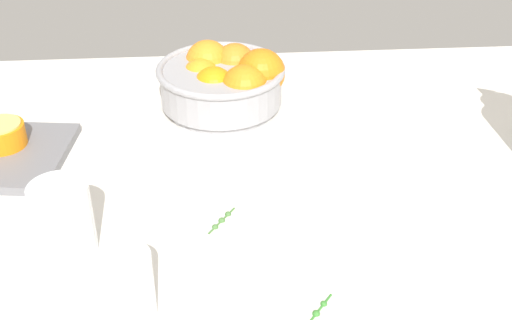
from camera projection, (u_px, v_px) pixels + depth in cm
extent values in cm
cube|color=silver|center=(280.00, 182.00, 99.40)|extent=(110.62, 88.25, 3.00)
cylinder|color=#99999E|center=(222.00, 104.00, 115.84)|extent=(19.16, 19.16, 1.20)
cylinder|color=#99999E|center=(221.00, 85.00, 113.86)|extent=(20.83, 20.83, 6.10)
torus|color=#99999E|center=(221.00, 69.00, 112.20)|extent=(22.03, 22.03, 1.20)
sphere|color=orange|center=(261.00, 73.00, 112.11)|extent=(8.27, 8.27, 8.27)
sphere|color=orange|center=(235.00, 63.00, 116.85)|extent=(7.23, 7.23, 7.23)
sphere|color=orange|center=(208.00, 62.00, 117.18)|extent=(7.94, 7.94, 7.94)
sphere|color=orange|center=(201.00, 78.00, 114.37)|extent=(6.76, 6.76, 6.76)
sphere|color=orange|center=(214.00, 87.00, 111.01)|extent=(7.03, 7.03, 7.03)
sphere|color=orange|center=(245.00, 88.00, 109.53)|extent=(8.01, 8.01, 8.01)
cylinder|color=white|center=(63.00, 220.00, 81.35)|extent=(7.35, 7.35, 9.82)
cylinder|color=#F99D38|center=(66.00, 235.00, 82.64)|extent=(6.46, 6.46, 5.06)
cylinder|color=white|center=(127.00, 286.00, 72.42)|extent=(6.04, 6.04, 8.54)
cylinder|color=#F3A13C|center=(128.00, 293.00, 72.95)|extent=(5.31, 5.31, 6.58)
cylinder|color=orange|center=(1.00, 135.00, 101.88)|extent=(7.30, 7.30, 3.46)
cylinder|color=#467237|center=(222.00, 220.00, 88.97)|extent=(3.88, 5.54, 0.30)
sphere|color=#467237|center=(228.00, 213.00, 90.07)|extent=(0.89, 0.89, 0.89)
sphere|color=#467237|center=(222.00, 219.00, 88.89)|extent=(0.95, 0.95, 0.95)
sphere|color=#467237|center=(215.00, 226.00, 87.71)|extent=(0.89, 0.89, 0.89)
cylinder|color=#377D2F|center=(316.00, 313.00, 74.70)|extent=(4.63, 5.98, 0.30)
sphere|color=#377D2F|center=(316.00, 312.00, 74.62)|extent=(0.91, 0.91, 0.91)
sphere|color=#377D2F|center=(324.00, 302.00, 75.90)|extent=(0.81, 0.81, 0.81)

